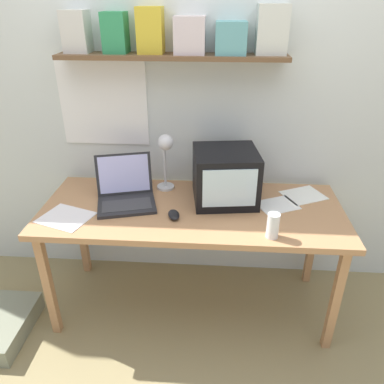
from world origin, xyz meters
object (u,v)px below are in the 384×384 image
Objects in this scene: corner_desk at (192,217)px; laptop at (125,191)px; open_notebook at (277,205)px; juice_glass at (273,227)px; computer_mouse at (174,215)px; desk_lamp at (166,152)px; crt_monitor at (225,176)px; loose_paper_near_monitor at (66,217)px; loose_paper_near_laptop at (303,195)px.

corner_desk is 0.41m from laptop.
corner_desk is 0.50m from open_notebook.
juice_glass is (0.42, -0.26, 0.12)m from corner_desk.
laptop is 3.34× the size of computer_mouse.
computer_mouse is (0.08, -0.31, -0.24)m from desk_lamp.
crt_monitor is 3.37× the size of computer_mouse.
loose_paper_near_monitor and open_notebook have the same top height.
loose_paper_near_monitor is 1.18m from open_notebook.
crt_monitor reaches higher than computer_mouse.
laptop is at bearing 158.84° from juice_glass.
corner_desk is at bearing -163.92° from loose_paper_near_laptop.
desk_lamp reaches higher than corner_desk.
corner_desk is 4.37× the size of laptop.
computer_mouse is at bearing -43.63° from laptop.
crt_monitor reaches higher than open_notebook.
loose_paper_near_laptop is 0.22m from open_notebook.
computer_mouse reaches higher than loose_paper_near_laptop.
loose_paper_near_monitor reaches higher than corner_desk.
loose_paper_near_monitor is at bearing -165.36° from loose_paper_near_laptop.
desk_lamp is 1.26× the size of loose_paper_near_laptop.
desk_lamp is (-0.35, 0.08, 0.11)m from crt_monitor.
laptop is (-0.39, 0.05, 0.13)m from corner_desk.
laptop is at bearing 36.34° from loose_paper_near_monitor.
computer_mouse is at bearing -129.19° from corner_desk.
crt_monitor is 0.51m from loose_paper_near_laptop.
desk_lamp is 0.67m from loose_paper_near_monitor.
loose_paper_near_monitor is (-0.59, -0.05, -0.01)m from computer_mouse.
loose_paper_near_monitor is at bearing -175.42° from computer_mouse.
desk_lamp is 3.13× the size of computer_mouse.
computer_mouse is 0.37× the size of loose_paper_near_monitor.
computer_mouse is at bearing -158.09° from loose_paper_near_laptop.
loose_paper_near_monitor is at bearing 174.62° from juice_glass.
computer_mouse is 0.59m from loose_paper_near_monitor.
loose_paper_near_laptop is (0.83, -0.00, -0.25)m from desk_lamp.
corner_desk is 6.35× the size of open_notebook.
crt_monitor is 3.00× the size of juice_glass.
loose_paper_near_laptop and open_notebook have the same top height.
laptop reaches higher than juice_glass.
corner_desk is at bearing -22.51° from laptop.
loose_paper_near_laptop is at bearing 21.91° from computer_mouse.
juice_glass is at bearing -102.12° from open_notebook.
juice_glass is 1.10m from loose_paper_near_monitor.
desk_lamp is (-0.17, 0.19, 0.32)m from corner_desk.
laptop is at bearing 172.52° from corner_desk.
computer_mouse is at bearing -93.60° from desk_lamp.
juice_glass is 0.33m from open_notebook.
loose_paper_near_laptop is (0.48, 0.08, -0.15)m from crt_monitor.
open_notebook is at bearing -17.60° from crt_monitor.
corner_desk is at bearing -173.27° from open_notebook.
crt_monitor is 0.38m from desk_lamp.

